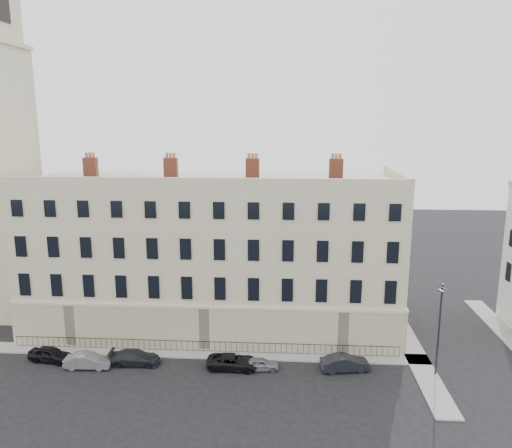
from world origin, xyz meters
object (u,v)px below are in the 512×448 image
Objects in this scene: car_d at (233,362)px; car_e at (261,364)px; streetlamp at (439,326)px; car_a at (50,354)px; car_f at (345,363)px; car_b at (88,361)px; car_c at (135,357)px.

car_d reaches higher than car_e.
car_a is at bearing 158.87° from streetlamp.
car_e is at bearing -81.80° from car_a.
car_a reaches higher than car_e.
streetlamp is (14.42, -0.11, 3.87)m from car_e.
car_f reaches higher than car_a.
car_a is 0.86× the size of car_d.
car_b is 0.95× the size of car_f.
car_b reaches higher than car_e.
car_a is 0.93× the size of car_f.
car_e is 0.75× the size of car_f.
car_b is at bearing 101.29° from car_c.
car_d is at bearing -81.68° from car_a.
car_f reaches higher than car_e.
streetlamp reaches higher than car_f.
car_f is (25.49, -0.06, 0.03)m from car_a.
car_d is at bearing 159.07° from streetlamp.
car_c is at bearing -79.64° from car_b.
car_a reaches higher than car_b.
car_b reaches higher than car_c.
car_c is at bearing 89.77° from car_d.
car_c is at bearing 80.37° from car_f.
car_f reaches higher than car_d.
car_e is 7.10m from car_f.
car_f is at bearing 156.40° from streetlamp.
car_b is at bearing 94.31° from car_d.
car_d is 0.56× the size of streetlamp.
car_b is 12.34m from car_d.
car_d is at bearing -89.58° from car_b.
streetlamp is (7.33, -0.42, 3.72)m from car_f.
car_d is at bearing 81.77° from car_f.
car_f reaches higher than car_c.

